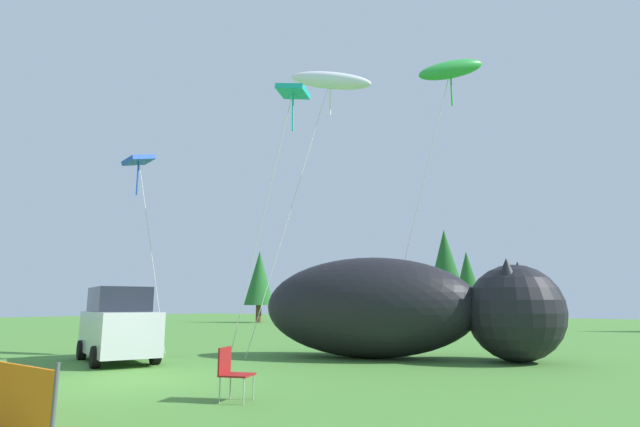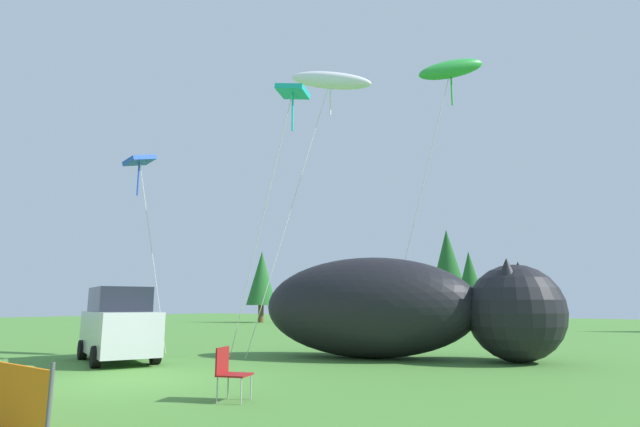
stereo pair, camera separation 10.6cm
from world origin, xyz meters
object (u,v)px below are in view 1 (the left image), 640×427
object	(u,v)px
inflatable_cat	(400,311)
kite_teal_diamond	(292,97)
kite_green_fish	(450,71)
kite_white_ghost	(330,81)
folding_chair	(232,370)
parked_car	(119,325)
kite_blue_box	(139,163)

from	to	relation	value
inflatable_cat	kite_teal_diamond	bearing A→B (deg)	-142.10
kite_green_fish	kite_white_ghost	distance (m)	4.18
inflatable_cat	kite_green_fish	size ratio (longest dim) A/B	0.92
folding_chair	kite_white_ghost	size ratio (longest dim) A/B	0.09
parked_car	kite_blue_box	xyz separation A→B (m)	(-1.52, 1.43, 5.67)
folding_chair	inflatable_cat	world-z (taller)	inflatable_cat
inflatable_cat	kite_green_fish	world-z (taller)	kite_green_fish
kite_green_fish	kite_blue_box	xyz separation A→B (m)	(-10.04, -4.86, -2.86)
kite_blue_box	kite_teal_diamond	xyz separation A→B (m)	(6.20, 0.95, 1.40)
folding_chair	kite_green_fish	xyz separation A→B (m)	(1.35, 8.90, 9.05)
folding_chair	inflatable_cat	bearing A→B (deg)	72.93
kite_green_fish	kite_white_ghost	world-z (taller)	kite_green_fish
parked_car	kite_teal_diamond	bearing A→B (deg)	50.29
kite_green_fish	kite_teal_diamond	size ratio (longest dim) A/B	1.21
kite_blue_box	inflatable_cat	bearing A→B (deg)	25.80
kite_green_fish	inflatable_cat	bearing A→B (deg)	-153.95
kite_blue_box	kite_white_ghost	distance (m)	7.51
kite_blue_box	kite_white_ghost	size ratio (longest dim) A/B	0.69
kite_green_fish	parked_car	bearing A→B (deg)	-143.56
kite_green_fish	kite_blue_box	world-z (taller)	kite_green_fish
parked_car	kite_green_fish	size ratio (longest dim) A/B	0.43
inflatable_cat	kite_blue_box	bearing A→B (deg)	-171.88
parked_car	folding_chair	size ratio (longest dim) A/B	4.70
folding_chair	kite_teal_diamond	distance (m)	9.42
kite_blue_box	kite_teal_diamond	world-z (taller)	kite_teal_diamond
inflatable_cat	kite_blue_box	distance (m)	10.62
folding_chair	kite_white_ghost	xyz separation A→B (m)	(-2.44, 7.15, 8.97)
inflatable_cat	kite_teal_diamond	distance (m)	7.63
parked_car	kite_blue_box	distance (m)	6.04
inflatable_cat	kite_green_fish	distance (m)	8.34
folding_chair	kite_green_fish	world-z (taller)	kite_green_fish
parked_car	kite_white_ghost	xyz separation A→B (m)	(4.73, 4.54, 8.45)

